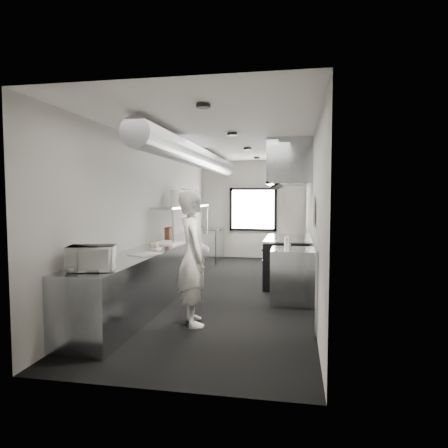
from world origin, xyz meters
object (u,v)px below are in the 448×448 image
at_px(range, 286,261).
at_px(small_plate, 156,248).
at_px(prep_counter, 164,269).
at_px(squeeze_bottle_d, 288,242).
at_px(squeeze_bottle_c, 286,243).
at_px(squeeze_bottle_e, 287,242).
at_px(line_cook, 193,258).
at_px(plate_stack_b, 177,198).
at_px(far_work_table, 208,245).
at_px(plate_stack_d, 193,198).
at_px(plate_stack_a, 177,200).
at_px(squeeze_bottle_b, 286,244).
at_px(exhaust_hood, 290,165).
at_px(deli_tub_b, 104,259).
at_px(microwave, 92,258).
at_px(bottle_station, 291,275).
at_px(cutting_board, 168,243).
at_px(pass_shelf, 184,207).
at_px(plate_stack_c, 187,197).
at_px(deli_tub_a, 89,262).
at_px(squeeze_bottle_a, 289,246).
at_px(knife_block, 169,233).

height_order(range, small_plate, range).
xyz_separation_m(prep_counter, squeeze_bottle_d, (2.25, -0.02, 0.55)).
relative_size(squeeze_bottle_c, squeeze_bottle_e, 0.95).
height_order(prep_counter, squeeze_bottle_d, squeeze_bottle_d).
distance_m(line_cook, squeeze_bottle_e, 2.07).
bearing_deg(squeeze_bottle_c, plate_stack_b, 151.81).
relative_size(far_work_table, plate_stack_d, 3.62).
height_order(plate_stack_a, squeeze_bottle_b, plate_stack_a).
xyz_separation_m(exhaust_hood, deli_tub_b, (-2.37, -3.21, -1.44)).
bearing_deg(squeeze_bottle_e, far_work_table, 121.42).
height_order(microwave, plate_stack_a, plate_stack_a).
height_order(line_cook, small_plate, line_cook).
distance_m(bottle_station, microwave, 3.35).
xyz_separation_m(deli_tub_b, cutting_board, (0.15, 2.19, -0.04)).
distance_m(line_cook, squeeze_bottle_d, 2.02).
xyz_separation_m(pass_shelf, line_cook, (1.03, -3.10, -0.61)).
bearing_deg(far_work_table, squeeze_bottle_d, -58.83).
xyz_separation_m(plate_stack_b, plate_stack_c, (0.03, 0.69, 0.02)).
height_order(prep_counter, line_cook, line_cook).
bearing_deg(far_work_table, squeeze_bottle_c, -60.15).
relative_size(plate_stack_b, squeeze_bottle_b, 1.66).
distance_m(deli_tub_a, squeeze_bottle_e, 3.38).
xyz_separation_m(plate_stack_d, squeeze_bottle_e, (2.24, -2.13, -0.75)).
bearing_deg(cutting_board, far_work_table, 90.38).
relative_size(far_work_table, deli_tub_b, 8.97).
distance_m(prep_counter, squeeze_bottle_c, 2.29).
height_order(prep_counter, far_work_table, same).
bearing_deg(exhaust_hood, far_work_table, 131.94).
bearing_deg(exhaust_hood, cutting_board, -155.28).
height_order(plate_stack_c, squeeze_bottle_e, plate_stack_c).
height_order(deli_tub_b, squeeze_bottle_e, squeeze_bottle_e).
xyz_separation_m(cutting_board, squeeze_bottle_a, (2.25, -0.71, 0.07)).
xyz_separation_m(pass_shelf, squeeze_bottle_b, (2.26, -1.90, -0.53)).
height_order(plate_stack_a, squeeze_bottle_e, plate_stack_a).
bearing_deg(squeeze_bottle_a, cutting_board, 162.60).
bearing_deg(cutting_board, squeeze_bottle_b, -14.69).
bearing_deg(exhaust_hood, plate_stack_d, 156.19).
bearing_deg(squeeze_bottle_b, squeeze_bottle_c, 90.55).
relative_size(pass_shelf, squeeze_bottle_e, 16.74).
bearing_deg(deli_tub_b, squeeze_bottle_d, 39.96).
bearing_deg(knife_block, line_cook, -62.32).
bearing_deg(plate_stack_b, plate_stack_d, 87.67).
bearing_deg(plate_stack_a, squeeze_bottle_e, -20.23).
bearing_deg(far_work_table, squeeze_bottle_e, -58.58).
distance_m(range, plate_stack_a, 2.55).
bearing_deg(deli_tub_b, squeeze_bottle_c, 38.16).
bearing_deg(cutting_board, squeeze_bottle_e, -2.88).
height_order(deli_tub_b, plate_stack_c, plate_stack_c).
distance_m(range, squeeze_bottle_a, 1.81).
height_order(small_plate, cutting_board, cutting_board).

